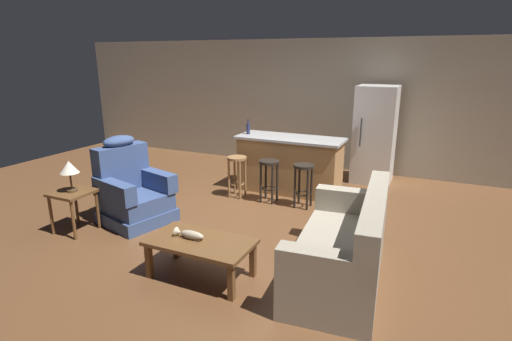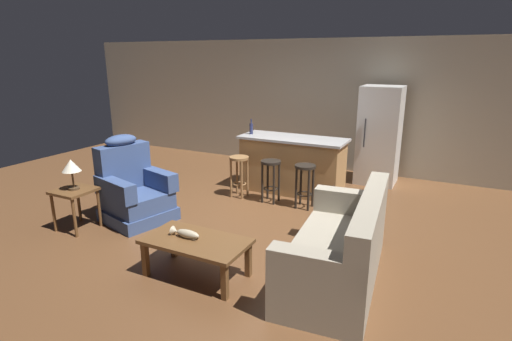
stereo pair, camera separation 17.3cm
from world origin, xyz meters
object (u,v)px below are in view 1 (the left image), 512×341
Objects in this scene: coffee_table at (200,245)px; bottle_tall_green at (248,128)px; bar_stool_left at (237,169)px; refrigerator at (375,135)px; couch at (346,248)px; fish_figurine at (189,235)px; bar_stool_right at (304,178)px; end_table at (73,198)px; recliner_near_lamp at (132,192)px; kitchen_island at (290,164)px; bar_stool_middle at (269,173)px; table_lamp at (69,169)px.

coffee_table is 4.17× the size of bottle_tall_green.
bar_stool_left is 0.82m from bottle_tall_green.
couch is at bearing -84.91° from refrigerator.
fish_figurine is at bearing -105.61° from refrigerator.
bar_stool_left and bar_stool_right have the same top height.
fish_figurine is at bearing -177.33° from coffee_table.
bar_stool_right reaches higher than end_table.
coffee_table is 0.92× the size of recliner_near_lamp.
bar_stool_middle is at bearing -100.00° from kitchen_island.
bar_stool_middle is at bearing 180.00° from bar_stool_right.
bar_stool_middle reaches higher than end_table.
fish_figurine is at bearing -14.71° from recliner_near_lamp.
end_table is 0.82× the size of bar_stool_left.
end_table is 5.10m from refrigerator.
bar_stool_right is 2.01m from refrigerator.
recliner_near_lamp is (-1.69, 0.89, 0.06)m from coffee_table.
bar_stool_right is (2.01, 1.51, 0.05)m from recliner_near_lamp.
bar_stool_middle is at bearing -41.87° from bottle_tall_green.
recliner_near_lamp is at bearing 53.98° from end_table.
fish_figurine is 0.61× the size of end_table.
end_table is at bearing 172.05° from fish_figurine.
bar_stool_left is 0.57m from bar_stool_middle.
bar_stool_right is (0.32, 2.40, 0.11)m from coffee_table.
couch is (1.38, 0.62, -0.02)m from coffee_table.
bar_stool_right is at bearing 52.02° from recliner_near_lamp.
refrigerator reaches higher than recliner_near_lamp.
couch is 3.08m from recliner_near_lamp.
table_lamp is at bearing -125.85° from kitchen_island.
recliner_near_lamp reaches higher than fish_figurine.
table_lamp is at bearing -128.86° from refrigerator.
table_lamp is 3.27m from bar_stool_right.
table_lamp is at bearing 0.48° from couch.
bar_stool_right is (1.14, 0.00, 0.00)m from bar_stool_left.
recliner_near_lamp is 2.14× the size of end_table.
table_lamp is 1.56× the size of bottle_tall_green.
kitchen_island is 0.78m from bar_stool_right.
refrigerator is at bearing 51.14° from table_lamp.
bottle_tall_green is at bearing 138.13° from bar_stool_middle.
recliner_near_lamp is at bearing 152.31° from coffee_table.
bar_stool_middle is 2.58× the size of bottle_tall_green.
couch is 2.89× the size of bar_stool_left.
recliner_near_lamp is 2.52m from bar_stool_right.
bar_stool_middle is (-0.25, 2.40, 0.11)m from coffee_table.
fish_figurine is 0.17× the size of couch.
kitchen_island is at bearing 80.00° from bar_stool_middle.
kitchen_island is 6.83× the size of bottle_tall_green.
table_lamp is 5.08m from refrigerator.
coffee_table is 1.51m from couch.
refrigerator is at bearing 65.65° from recliner_near_lamp.
couch is at bearing -57.80° from kitchen_island.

